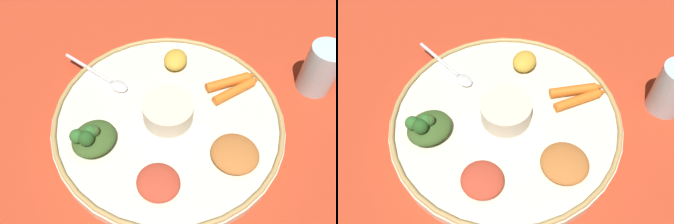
# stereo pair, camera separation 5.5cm
# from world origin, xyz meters

# --- Properties ---
(ground_plane) EXTENTS (2.40, 2.40, 0.00)m
(ground_plane) POSITION_xyz_m (0.00, 0.00, 0.00)
(ground_plane) COLOR #B7381E
(platter) EXTENTS (0.39, 0.39, 0.02)m
(platter) POSITION_xyz_m (0.00, 0.00, 0.01)
(platter) COLOR beige
(platter) RESTS_ON ground_plane
(platter_rim) EXTENTS (0.38, 0.38, 0.01)m
(platter_rim) POSITION_xyz_m (0.00, 0.00, 0.02)
(platter_rim) COLOR tan
(platter_rim) RESTS_ON platter
(center_bowl) EXTENTS (0.08, 0.08, 0.04)m
(center_bowl) POSITION_xyz_m (0.00, 0.00, 0.04)
(center_bowl) COLOR beige
(center_bowl) RESTS_ON platter
(spoon) EXTENTS (0.15, 0.05, 0.01)m
(spoon) POSITION_xyz_m (-0.14, 0.04, 0.03)
(spoon) COLOR silver
(spoon) RESTS_ON platter
(greens_pile) EXTENTS (0.08, 0.09, 0.05)m
(greens_pile) POSITION_xyz_m (-0.09, -0.09, 0.04)
(greens_pile) COLOR #385623
(greens_pile) RESTS_ON platter
(carrot_near_spoon) EXTENTS (0.07, 0.09, 0.02)m
(carrot_near_spoon) POSITION_xyz_m (0.09, 0.09, 0.03)
(carrot_near_spoon) COLOR orange
(carrot_near_spoon) RESTS_ON platter
(carrot_outer) EXTENTS (0.08, 0.08, 0.02)m
(carrot_outer) POSITION_xyz_m (0.08, 0.11, 0.03)
(carrot_outer) COLOR orange
(carrot_outer) RESTS_ON platter
(mound_berbere_red) EXTENTS (0.07, 0.07, 0.02)m
(mound_berbere_red) POSITION_xyz_m (0.03, -0.12, 0.03)
(mound_berbere_red) COLOR #B73D28
(mound_berbere_red) RESTS_ON platter
(mound_chickpea) EXTENTS (0.07, 0.07, 0.02)m
(mound_chickpea) POSITION_xyz_m (0.12, -0.03, 0.03)
(mound_chickpea) COLOR #B2662D
(mound_chickpea) RESTS_ON platter
(mound_lentil_yellow) EXTENTS (0.05, 0.06, 0.03)m
(mound_lentil_yellow) POSITION_xyz_m (-0.03, 0.12, 0.03)
(mound_lentil_yellow) COLOR gold
(mound_lentil_yellow) RESTS_ON platter
(drinking_glass) EXTENTS (0.06, 0.06, 0.09)m
(drinking_glass) POSITION_xyz_m (0.22, 0.18, 0.04)
(drinking_glass) COLOR silver
(drinking_glass) RESTS_ON ground_plane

